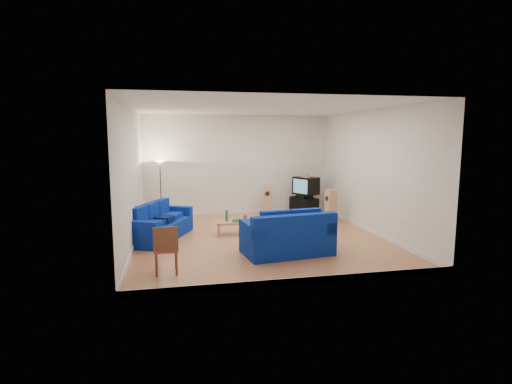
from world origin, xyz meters
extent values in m
cube|color=#9A562F|center=(0.00, 0.00, 0.00)|extent=(6.00, 6.50, 0.01)
cube|color=white|center=(0.00, 0.00, 3.20)|extent=(6.00, 6.50, 0.01)
cube|color=white|center=(0.00, 3.25, 1.60)|extent=(6.00, 0.01, 3.20)
cube|color=white|center=(0.00, -3.25, 1.60)|extent=(6.00, 0.01, 3.20)
cube|color=white|center=(-3.00, 0.00, 1.60)|extent=(0.01, 6.50, 3.20)
cube|color=white|center=(3.00, 0.00, 1.60)|extent=(0.01, 6.50, 3.20)
cube|color=white|center=(0.00, 3.24, 0.06)|extent=(6.00, 0.02, 0.12)
cube|color=white|center=(0.00, -3.24, 0.06)|extent=(6.00, 0.02, 0.12)
cube|color=white|center=(-2.99, 0.00, 0.06)|extent=(0.02, 6.50, 0.12)
cube|color=white|center=(2.99, 0.00, 0.06)|extent=(0.02, 6.50, 0.12)
cube|color=navy|center=(-2.45, 0.43, 0.21)|extent=(1.74, 2.35, 0.41)
cube|color=navy|center=(-2.78, 0.57, 0.62)|extent=(1.09, 2.05, 0.42)
cube|color=navy|center=(-2.05, 1.31, 0.53)|extent=(0.94, 0.58, 0.24)
cube|color=navy|center=(-2.85, -0.46, 0.53)|extent=(0.94, 0.58, 0.24)
cube|color=#061138|center=(-2.32, 0.36, 0.51)|extent=(0.52, 0.52, 0.12)
cube|color=navy|center=(0.30, -1.45, 0.23)|extent=(1.97, 1.27, 0.46)
cube|color=navy|center=(0.35, -1.84, 0.69)|extent=(1.87, 0.48, 0.47)
cube|color=navy|center=(-0.50, -1.55, 0.59)|extent=(0.37, 1.06, 0.26)
cube|color=navy|center=(1.10, -1.34, 0.59)|extent=(0.37, 1.06, 0.26)
cube|color=#061138|center=(0.28, -1.28, 0.57)|extent=(0.49, 0.49, 0.13)
cube|color=tan|center=(-0.54, 0.43, 0.32)|extent=(1.00, 0.58, 0.05)
cube|color=tan|center=(-0.98, 0.29, 0.15)|extent=(0.07, 0.07, 0.30)
cube|color=tan|center=(-0.94, 0.66, 0.15)|extent=(0.07, 0.07, 0.30)
cube|color=tan|center=(-0.13, 0.19, 0.15)|extent=(0.07, 0.07, 0.30)
cube|color=tan|center=(-0.09, 0.57, 0.15)|extent=(0.07, 0.07, 0.30)
cylinder|color=#197233|center=(-0.75, 0.48, 0.49)|extent=(0.07, 0.07, 0.29)
cube|color=green|center=(-0.52, 0.34, 0.39)|extent=(0.21, 0.13, 0.08)
cylinder|color=red|center=(-0.26, 0.56, 0.41)|extent=(0.09, 0.09, 0.13)
cube|color=black|center=(-0.16, 0.35, 0.36)|extent=(0.15, 0.11, 0.02)
cube|color=black|center=(2.05, 2.62, 0.28)|extent=(0.79, 1.03, 0.55)
cube|color=black|center=(2.07, 2.61, 0.61)|extent=(0.47, 0.53, 0.11)
cube|color=black|center=(2.11, 2.62, 0.94)|extent=(0.82, 0.89, 0.56)
cube|color=#3B6E82|center=(1.87, 2.48, 0.94)|extent=(0.31, 0.51, 0.45)
cube|color=tan|center=(2.04, 2.58, 1.29)|extent=(0.21, 0.42, 0.14)
cube|color=tan|center=(0.85, 2.70, 0.49)|extent=(0.29, 0.34, 0.99)
cylinder|color=black|center=(0.82, 2.55, 0.73)|extent=(0.15, 0.05, 0.15)
cube|color=tan|center=(2.45, 1.36, 0.49)|extent=(0.33, 0.29, 0.97)
cylinder|color=black|center=(2.31, 1.32, 0.72)|extent=(0.05, 0.14, 0.14)
cylinder|color=black|center=(-2.45, 2.70, 0.01)|extent=(0.23, 0.23, 0.03)
cylinder|color=black|center=(-2.45, 2.70, 0.86)|extent=(0.03, 0.03, 1.66)
cone|color=white|center=(-2.45, 2.70, 1.71)|extent=(0.30, 0.30, 0.13)
cube|color=brown|center=(-2.41, -2.37, 0.22)|extent=(0.04, 0.04, 0.44)
cube|color=brown|center=(-2.42, -2.01, 0.22)|extent=(0.04, 0.04, 0.44)
cube|color=brown|center=(-2.06, -2.36, 0.22)|extent=(0.04, 0.04, 0.44)
cube|color=brown|center=(-2.07, -2.00, 0.22)|extent=(0.04, 0.04, 0.44)
cube|color=#993932|center=(-2.24, -2.19, 0.46)|extent=(0.45, 0.45, 0.06)
cube|color=brown|center=(-2.23, -2.38, 0.70)|extent=(0.44, 0.05, 0.44)
camera|label=1|loc=(-2.07, -9.52, 2.52)|focal=28.00mm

